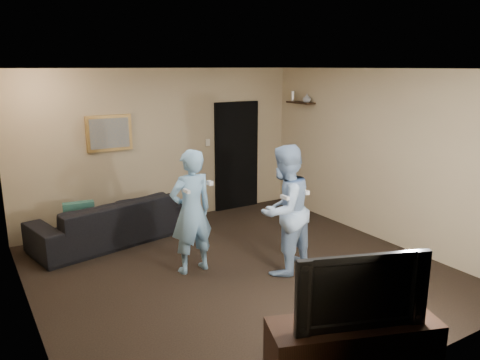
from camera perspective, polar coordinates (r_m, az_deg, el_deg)
ground at (r=6.28m, az=-0.07°, el=-11.03°), size 5.00×5.00×0.00m
ceiling at (r=5.71m, az=-0.07°, el=13.41°), size 5.00×5.00×0.04m
wall_back at (r=8.06m, az=-9.42°, el=4.04°), size 5.00×0.04×2.60m
wall_front at (r=4.03m, az=18.94°, el=-6.35°), size 5.00×0.04×2.60m
wall_left at (r=5.07m, az=-24.98°, el=-2.83°), size 0.04×5.00×2.60m
wall_right at (r=7.45m, az=16.59°, el=2.86°), size 0.04×5.00×2.60m
sofa at (r=7.43m, az=-15.49°, el=-4.76°), size 2.46×1.36×0.68m
throw_pillow at (r=7.28m, az=-19.00°, el=-4.22°), size 0.45×0.19×0.43m
painting_frame at (r=7.70m, az=-15.66°, el=5.53°), size 0.72×0.05×0.57m
painting_canvas at (r=7.67m, az=-15.60°, el=5.51°), size 0.62×0.01×0.47m
doorway at (r=8.72m, az=-0.42°, el=2.96°), size 0.90×0.06×2.00m
light_switch at (r=8.39m, az=-3.96°, el=4.57°), size 0.08×0.02×0.12m
wall_shelf at (r=8.58m, az=7.38°, el=9.34°), size 0.20×0.60×0.03m
shelf_vase at (r=8.44m, az=8.16°, el=9.86°), size 0.17×0.17×0.15m
shelf_figurine at (r=8.76m, az=6.45°, el=10.14°), size 0.06×0.06×0.18m
tv_console at (r=4.41m, az=13.57°, el=-19.42°), size 1.55×0.95×0.53m
television at (r=4.12m, az=14.04°, el=-12.48°), size 1.13×0.53×0.66m
wii_player_left at (r=6.04m, az=-5.96°, el=-3.86°), size 0.62×0.50×1.63m
wii_player_right at (r=6.00m, az=5.41°, el=-3.67°), size 0.97×0.85×1.68m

